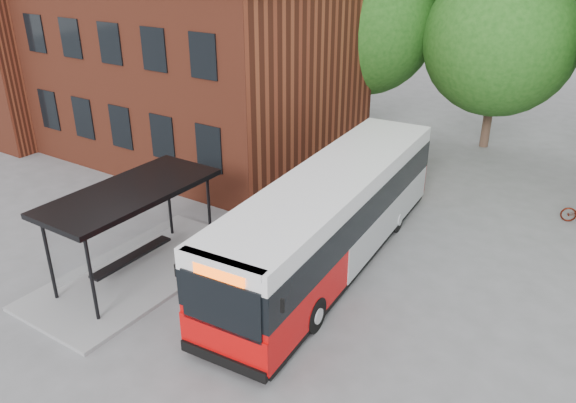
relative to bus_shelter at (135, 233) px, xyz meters
The scene contains 6 objects.
ground 4.83m from the bus_shelter, 12.53° to the left, with size 100.00×100.00×0.00m, color slate.
station_building 13.42m from the bus_shelter, 130.36° to the left, with size 18.40×10.40×8.50m, color maroon, non-canonical shape.
bus_shelter is the anchor object (origin of this frame).
tree_0 17.54m from the bus_shelter, 95.04° to the left, with size 7.92×7.92×11.00m, color #1C4B14, non-canonical shape.
tree_1 19.19m from the bus_shelter, 73.01° to the left, with size 7.92×7.92×10.40m, color #1C4B14, non-canonical shape.
city_bus 6.06m from the bus_shelter, 40.93° to the left, with size 2.58×12.12×3.08m, color red, non-canonical shape.
Camera 1 is at (7.58, -10.91, 9.44)m, focal length 35.00 mm.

